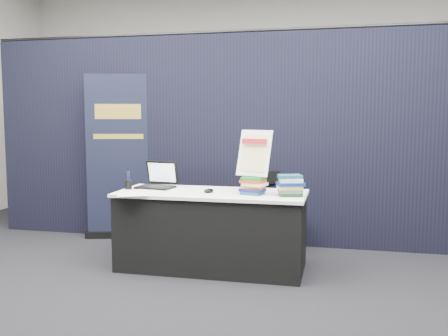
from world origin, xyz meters
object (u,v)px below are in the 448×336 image
info_sign (254,154)px  pullup_banner (120,166)px  stacking_chair (280,206)px  laptop (157,182)px  book_stack_tall (254,186)px  display_table (212,230)px  book_stack_short (290,185)px

info_sign → pullup_banner: pullup_banner is taller
stacking_chair → info_sign: bearing=-114.8°
info_sign → pullup_banner: 2.06m
pullup_banner → stacking_chair: (1.94, -0.05, -0.40)m
laptop → info_sign: 1.09m
laptop → book_stack_tall: bearing=-2.8°
display_table → stacking_chair: size_ratio=2.10×
laptop → pullup_banner: bearing=142.5°
pullup_banner → laptop: bearing=-61.0°
display_table → info_sign: (0.42, -0.03, 0.75)m
book_stack_tall → pullup_banner: size_ratio=0.12×
display_table → stacking_chair: 1.05m
display_table → info_sign: info_sign is taller
stacking_chair → book_stack_tall: bearing=-114.5°
book_stack_tall → info_sign: (-0.00, 0.03, 0.29)m
pullup_banner → display_table: bearing=-49.3°
book_stack_short → display_table: bearing=174.1°
info_sign → pullup_banner: bearing=171.1°
laptop → stacking_chair: laptop is taller
display_table → book_stack_tall: book_stack_tall is taller
book_stack_tall → info_sign: info_sign is taller
display_table → info_sign: bearing=-4.1°
book_stack_short → stacking_chair: book_stack_short is taller
laptop → stacking_chair: size_ratio=0.45×
book_stack_tall → info_sign: size_ratio=0.53×
laptop → book_stack_tall: 1.04m
laptop → pullup_banner: (-0.77, 0.79, 0.06)m
pullup_banner → stacking_chair: bearing=-16.7°
laptop → display_table: bearing=-4.7°
book_stack_short → stacking_chair: bearing=101.9°
pullup_banner → info_sign: bearing=-43.4°
book_stack_short → info_sign: 0.44m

